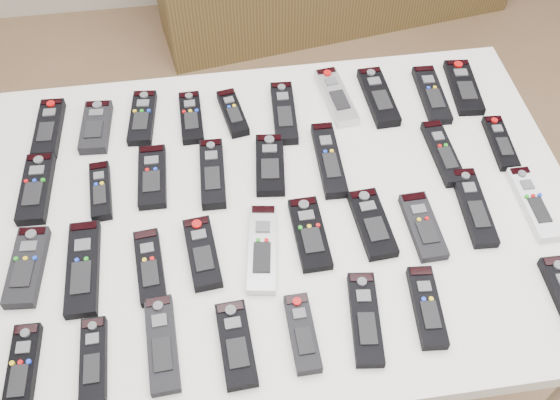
{
  "coord_description": "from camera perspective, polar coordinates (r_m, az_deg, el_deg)",
  "views": [
    {
      "loc": [
        -0.05,
        -0.69,
        1.81
      ],
      "look_at": [
        0.07,
        0.09,
        0.8
      ],
      "focal_mm": 40.0,
      "sensor_mm": 36.0,
      "label": 1
    }
  ],
  "objects": [
    {
      "name": "ground",
      "position": [
        1.94,
        -1.59,
        -17.11
      ],
      "size": [
        4.0,
        4.0,
        0.0
      ],
      "primitive_type": "plane",
      "color": "olive",
      "rests_on": "ground"
    },
    {
      "name": "table",
      "position": [
        1.35,
        0.0,
        -2.04
      ],
      "size": [
        1.25,
        0.88,
        0.78
      ],
      "color": "white",
      "rests_on": "ground"
    },
    {
      "name": "remote_0",
      "position": [
        1.53,
        -20.38,
        6.16
      ],
      "size": [
        0.06,
        0.18,
        0.02
      ],
      "primitive_type": "cube",
      "rotation": [
        0.0,
        0.0,
        -0.05
      ],
      "color": "black",
      "rests_on": "table"
    },
    {
      "name": "remote_1",
      "position": [
        1.5,
        -16.47,
        6.42
      ],
      "size": [
        0.07,
        0.16,
        0.02
      ],
      "primitive_type": "cube",
      "rotation": [
        0.0,
        0.0,
        -0.07
      ],
      "color": "black",
      "rests_on": "table"
    },
    {
      "name": "remote_2",
      "position": [
        1.5,
        -12.47,
        7.36
      ],
      "size": [
        0.07,
        0.17,
        0.02
      ],
      "primitive_type": "cube",
      "rotation": [
        0.0,
        0.0,
        -0.1
      ],
      "color": "black",
      "rests_on": "table"
    },
    {
      "name": "remote_3",
      "position": [
        1.48,
        -8.13,
        7.49
      ],
      "size": [
        0.05,
        0.16,
        0.02
      ],
      "primitive_type": "cube",
      "rotation": [
        0.0,
        0.0,
        0.01
      ],
      "color": "black",
      "rests_on": "table"
    },
    {
      "name": "remote_4",
      "position": [
        1.48,
        -4.34,
        7.94
      ],
      "size": [
        0.07,
        0.15,
        0.02
      ],
      "primitive_type": "cube",
      "rotation": [
        0.0,
        0.0,
        0.16
      ],
      "color": "black",
      "rests_on": "table"
    },
    {
      "name": "remote_5",
      "position": [
        1.47,
        0.37,
        7.99
      ],
      "size": [
        0.06,
        0.19,
        0.02
      ],
      "primitive_type": "cube",
      "rotation": [
        0.0,
        0.0,
        -0.06
      ],
      "color": "black",
      "rests_on": "table"
    },
    {
      "name": "remote_6",
      "position": [
        1.52,
        5.14,
        9.38
      ],
      "size": [
        0.07,
        0.19,
        0.02
      ],
      "primitive_type": "cube",
      "rotation": [
        0.0,
        0.0,
        0.11
      ],
      "color": "#B7B7BC",
      "rests_on": "table"
    },
    {
      "name": "remote_7",
      "position": [
        1.53,
        8.98,
        9.3
      ],
      "size": [
        0.06,
        0.19,
        0.02
      ],
      "primitive_type": "cube",
      "rotation": [
        0.0,
        0.0,
        0.04
      ],
      "color": "black",
      "rests_on": "table"
    },
    {
      "name": "remote_8",
      "position": [
        1.56,
        13.69,
        9.35
      ],
      "size": [
        0.06,
        0.19,
        0.02
      ],
      "primitive_type": "cube",
      "rotation": [
        0.0,
        0.0,
        -0.04
      ],
      "color": "black",
      "rests_on": "table"
    },
    {
      "name": "remote_9",
      "position": [
        1.6,
        16.43,
        9.88
      ],
      "size": [
        0.08,
        0.19,
        0.02
      ],
      "primitive_type": "cube",
      "rotation": [
        0.0,
        0.0,
        -0.09
      ],
      "color": "black",
      "rests_on": "table"
    },
    {
      "name": "remote_10",
      "position": [
        1.41,
        -21.4,
        0.99
      ],
      "size": [
        0.07,
        0.18,
        0.02
      ],
      "primitive_type": "cube",
      "rotation": [
        0.0,
        0.0,
        -0.04
      ],
      "color": "black",
      "rests_on": "table"
    },
    {
      "name": "remote_11",
      "position": [
        1.37,
        -16.08,
        0.81
      ],
      "size": [
        0.05,
        0.15,
        0.02
      ],
      "primitive_type": "cube",
      "rotation": [
        0.0,
        0.0,
        0.07
      ],
      "color": "black",
      "rests_on": "table"
    },
    {
      "name": "remote_12",
      "position": [
        1.37,
        -11.6,
        2.11
      ],
      "size": [
        0.06,
        0.17,
        0.02
      ],
      "primitive_type": "cube",
      "rotation": [
        0.0,
        0.0,
        -0.02
      ],
      "color": "black",
      "rests_on": "table"
    },
    {
      "name": "remote_13",
      "position": [
        1.35,
        -6.2,
        2.44
      ],
      "size": [
        0.06,
        0.18,
        0.02
      ],
      "primitive_type": "cube",
      "rotation": [
        0.0,
        0.0,
        -0.04
      ],
      "color": "black",
      "rests_on": "table"
    },
    {
      "name": "remote_14",
      "position": [
        1.36,
        -0.92,
        3.25
      ],
      "size": [
        0.08,
        0.17,
        0.02
      ],
      "primitive_type": "cube",
      "rotation": [
        0.0,
        0.0,
        -0.11
      ],
      "color": "black",
      "rests_on": "table"
    },
    {
      "name": "remote_15",
      "position": [
        1.37,
        4.48,
        3.7
      ],
      "size": [
        0.05,
        0.21,
        0.02
      ],
      "primitive_type": "cube",
      "rotation": [
        0.0,
        0.0,
        -0.02
      ],
      "color": "black",
      "rests_on": "table"
    },
    {
      "name": "remote_16",
      "position": [
        1.43,
        14.66,
        4.19
      ],
      "size": [
        0.05,
        0.18,
        0.02
      ],
      "primitive_type": "cube",
      "rotation": [
        0.0,
        0.0,
        0.02
      ],
      "color": "black",
      "rests_on": "table"
    },
    {
      "name": "remote_17",
      "position": [
        1.49,
        19.5,
        4.95
      ],
      "size": [
        0.05,
        0.16,
        0.02
      ],
      "primitive_type": "cube",
      "rotation": [
        0.0,
        0.0,
        -0.07
      ],
      "color": "black",
      "rests_on": "table"
    },
    {
      "name": "remote_18",
      "position": [
        1.3,
        -22.12,
        -5.65
      ],
      "size": [
        0.07,
        0.18,
        0.02
      ],
      "primitive_type": "cube",
      "rotation": [
        0.0,
        0.0,
        -0.09
      ],
      "color": "black",
      "rests_on": "table"
    },
    {
      "name": "remote_19",
      "position": [
        1.26,
        -17.56,
        -5.94
      ],
      "size": [
        0.06,
        0.21,
        0.02
      ],
      "primitive_type": "cube",
      "rotation": [
        0.0,
        0.0,
        0.01
      ],
      "color": "black",
      "rests_on": "table"
    },
    {
      "name": "remote_20",
      "position": [
        1.23,
        -11.81,
        -5.97
      ],
      "size": [
        0.06,
        0.17,
        0.02
      ],
      "primitive_type": "cube",
      "rotation": [
        0.0,
        0.0,
        0.08
      ],
      "color": "black",
      "rests_on": "table"
    },
    {
      "name": "remote_21",
      "position": [
        1.23,
        -7.12,
        -4.82
      ],
      "size": [
        0.07,
        0.16,
        0.02
      ],
      "primitive_type": "cube",
      "rotation": [
        0.0,
        0.0,
        0.09
      ],
      "color": "black",
      "rests_on": "table"
    },
    {
      "name": "remote_22",
      "position": [
        1.23,
        -1.63,
        -4.44
      ],
      "size": [
        0.08,
        0.21,
        0.02
      ],
      "primitive_type": "cube",
      "rotation": [
        0.0,
        0.0,
        -0.15
      ],
      "color": "#B7B7BC",
      "rests_on": "table"
    },
    {
      "name": "remote_23",
      "position": [
        1.25,
        2.74,
        -3.09
      ],
      "size": [
        0.06,
        0.17,
        0.02
      ],
      "primitive_type": "cube",
      "rotation": [
        0.0,
        0.0,
        0.02
      ],
      "color": "black",
      "rests_on": "table"
    },
    {
      "name": "remote_24",
      "position": [
        1.27,
        8.43,
        -2.15
      ],
      "size": [
        0.07,
        0.17,
        0.02
      ],
      "primitive_type": "cube",
      "rotation": [
        0.0,
        0.0,
        0.06
      ],
      "color": "black",
      "rests_on": "table"
    },
    {
      "name": "remote_25",
      "position": [
        1.29,
        12.94,
        -2.35
      ],
      "size": [
        0.06,
        0.16,
        0.02
      ],
      "primitive_type": "cube",
      "rotation": [
        0.0,
        0.0,
        0.03
      ],
      "color": "black",
      "rests_on": "table"
    },
    {
      "name": "remote_26",
      "position": [
        1.35,
        17.29,
        -0.61
      ],
      "size": [
        0.06,
        0.2,
        0.02
      ],
      "primitive_type": "cube",
      "rotation": [
        0.0,
        0.0,
        -0.06
      ],
      "color": "black",
      "rests_on": "table"
    },
    {
      "name": "remote_27",
      "position": [
        1.4,
        22.12,
        -0.28
      ],
      "size": [
        0.05,
        0.19,
        0.02
      ],
      "primitive_type": "cube",
      "rotation": [
        0.0,
        0.0,
        -0.01
      ],
      "color": "silver",
      "rests_on": "table"
    },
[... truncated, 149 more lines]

